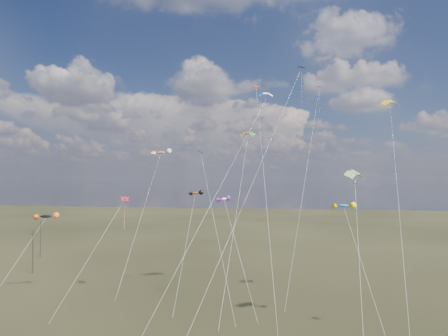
% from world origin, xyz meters
% --- Properties ---
extents(utility_pole_near, '(1.40, 0.20, 8.00)m').
position_xyz_m(utility_pole_near, '(-38.00, 30.00, 4.09)').
color(utility_pole_near, black).
rests_on(utility_pole_near, ground).
extents(utility_pole_far, '(1.40, 0.20, 8.00)m').
position_xyz_m(utility_pole_far, '(-46.00, 44.00, 4.09)').
color(utility_pole_far, black).
rests_on(utility_pole_far, ground).
extents(diamond_black_high, '(13.78, 21.96, 35.28)m').
position_xyz_m(diamond_black_high, '(10.20, 24.74, 30.18)').
color(diamond_black_high, black).
rests_on(diamond_black_high, ground).
extents(diamond_navy_tall, '(6.45, 17.61, 33.49)m').
position_xyz_m(diamond_navy_tall, '(13.77, 31.29, 28.85)').
color(diamond_navy_tall, '#0D1A4F').
rests_on(diamond_navy_tall, ground).
extents(diamond_black_mid, '(7.10, 10.76, 21.63)m').
position_xyz_m(diamond_black_mid, '(-1.90, 16.73, 15.43)').
color(diamond_black_mid, black).
rests_on(diamond_black_mid, ground).
extents(diamond_red_low, '(5.30, 12.42, 14.81)m').
position_xyz_m(diamond_red_low, '(-15.12, 17.77, 11.88)').
color(diamond_red_low, maroon).
rests_on(diamond_red_low, ground).
extents(diamond_orange_center, '(4.19, 17.06, 31.40)m').
position_xyz_m(diamond_orange_center, '(5.56, 15.73, 20.40)').
color(diamond_orange_center, '#EE3700').
rests_on(diamond_orange_center, ground).
extents(parafoil_yellow, '(3.75, 17.90, 28.16)m').
position_xyz_m(parafoil_yellow, '(22.07, 16.78, 27.41)').
color(parafoil_yellow, '#E7A508').
rests_on(parafoil_yellow, ground).
extents(parafoil_blue_white, '(13.66, 16.71, 29.97)m').
position_xyz_m(parafoil_blue_white, '(5.78, 18.19, 29.20)').
color(parafoil_blue_white, '#105CAF').
rests_on(parafoil_blue_white, ground).
extents(parafoil_striped, '(2.87, 12.93, 18.89)m').
position_xyz_m(parafoil_striped, '(16.37, 8.96, 18.15)').
color(parafoil_striped, yellow).
rests_on(parafoil_striped, ground).
extents(parafoil_tricolor, '(3.22, 14.75, 24.90)m').
position_xyz_m(parafoil_tricolor, '(2.97, 21.39, 24.18)').
color(parafoil_tricolor, yellow).
rests_on(parafoil_tricolor, ground).
extents(novelty_black_orange, '(5.19, 9.43, 12.40)m').
position_xyz_m(novelty_black_orange, '(-27.06, 17.36, 11.82)').
color(novelty_black_orange, black).
rests_on(novelty_black_orange, ground).
extents(novelty_orange_black, '(2.71, 14.46, 15.65)m').
position_xyz_m(novelty_orange_black, '(-5.81, 24.72, 15.10)').
color(novelty_orange_black, '#CB4F01').
rests_on(novelty_orange_black, ground).
extents(novelty_white_purple, '(6.19, 8.38, 15.09)m').
position_xyz_m(novelty_white_purple, '(0.12, 17.58, 14.61)').
color(novelty_white_purple, white).
rests_on(novelty_white_purple, ground).
extents(novelty_redwhite_stripe, '(4.12, 19.58, 23.10)m').
position_xyz_m(novelty_redwhite_stripe, '(-15.00, 34.75, 22.41)').
color(novelty_redwhite_stripe, red).
rests_on(novelty_redwhite_stripe, ground).
extents(novelty_blue_yellow, '(4.51, 10.53, 14.79)m').
position_xyz_m(novelty_blue_yellow, '(15.35, 10.45, 14.29)').
color(novelty_blue_yellow, blue).
rests_on(novelty_blue_yellow, ground).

